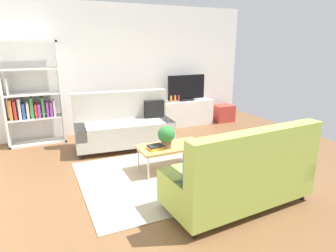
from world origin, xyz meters
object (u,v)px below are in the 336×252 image
(coffee_table, at_px, (171,147))
(tv_console, at_px, (186,113))
(vase_0, at_px, (164,99))
(bookshelf, at_px, (32,99))
(bottle_2, at_px, (179,98))
(couch_green, at_px, (241,175))
(tv, at_px, (186,88))
(bottle_0, at_px, (171,99))
(bottle_1, at_px, (175,99))
(storage_trunk, at_px, (223,113))
(table_book_0, at_px, (156,148))
(couch_beige, at_px, (124,126))
(potted_plant, at_px, (166,136))

(coffee_table, distance_m, tv_console, 2.79)
(vase_0, bearing_deg, bookshelf, -179.42)
(tv_console, bearing_deg, bottle_2, -169.80)
(bottle_2, bearing_deg, bookshelf, 178.96)
(couch_green, bearing_deg, tv, 68.64)
(bottle_0, height_order, bottle_2, bottle_0)
(bookshelf, height_order, bottle_1, bookshelf)
(storage_trunk, height_order, bottle_2, bottle_2)
(tv_console, bearing_deg, coffee_table, -122.87)
(tv, bearing_deg, storage_trunk, -4.16)
(bottle_0, bearing_deg, bookshelf, 178.89)
(bottle_2, bearing_deg, couch_green, -105.05)
(tv, relative_size, vase_0, 6.07)
(storage_trunk, bearing_deg, tv, 175.84)
(table_book_0, relative_size, bottle_0, 1.48)
(tv_console, bearing_deg, table_book_0, -127.19)
(couch_beige, relative_size, bottle_2, 12.71)
(coffee_table, xyz_separation_m, storage_trunk, (2.61, 2.24, -0.17))
(tv_console, relative_size, bottle_0, 8.61)
(bottle_1, distance_m, bottle_2, 0.10)
(tv, relative_size, potted_plant, 2.77)
(potted_plant, height_order, bottle_1, bottle_1)
(couch_beige, height_order, coffee_table, couch_beige)
(potted_plant, xyz_separation_m, table_book_0, (-0.18, 0.01, -0.18))
(bookshelf, xyz_separation_m, bottle_0, (3.09, -0.06, -0.24))
(couch_beige, bearing_deg, bottle_1, -145.32)
(potted_plant, bearing_deg, couch_beige, 100.13)
(couch_green, distance_m, bottle_1, 3.84)
(couch_green, relative_size, vase_0, 11.80)
(couch_beige, distance_m, potted_plant, 1.51)
(potted_plant, height_order, bottle_0, bottle_0)
(couch_green, bearing_deg, storage_trunk, 54.36)
(couch_beige, relative_size, bottle_0, 12.11)
(tv, distance_m, bottle_0, 0.49)
(storage_trunk, bearing_deg, potted_plant, -139.92)
(bottle_2, bearing_deg, bottle_0, 180.00)
(potted_plant, distance_m, bottle_2, 2.75)
(tv, bearing_deg, couch_green, -108.10)
(tv, height_order, bottle_2, tv)
(storage_trunk, xyz_separation_m, bottle_0, (-1.53, 0.06, 0.50))
(couch_beige, relative_size, couch_green, 1.01)
(coffee_table, height_order, table_book_0, table_book_0)
(couch_green, height_order, coffee_table, couch_green)
(potted_plant, height_order, bottle_2, bottle_2)
(tv, distance_m, storage_trunk, 1.32)
(couch_green, relative_size, bottle_0, 11.96)
(tv_console, distance_m, table_book_0, 3.00)
(couch_beige, distance_m, vase_0, 1.66)
(couch_beige, xyz_separation_m, table_book_0, (0.09, -1.46, -0.00))
(couch_green, height_order, vase_0, couch_green)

